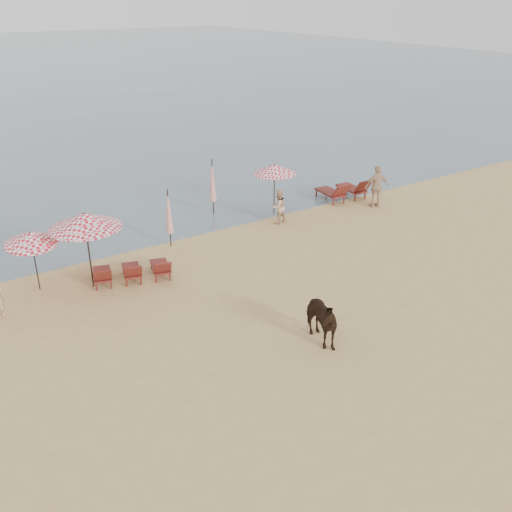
{
  "coord_description": "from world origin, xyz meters",
  "views": [
    {
      "loc": [
        -9.52,
        -9.48,
        9.15
      ],
      "look_at": [
        0.0,
        5.0,
        1.1
      ],
      "focal_mm": 40.0,
      "sensor_mm": 36.0,
      "label": 1
    }
  ],
  "objects": [
    {
      "name": "lounger_cluster_right",
      "position": [
        8.41,
        10.07,
        0.5
      ],
      "size": [
        2.16,
        2.09,
        0.72
      ],
      "rotation": [
        0.0,
        0.0,
        -0.08
      ],
      "color": "maroon",
      "rests_on": "ground"
    },
    {
      "name": "umbrella_open_left_b",
      "position": [
        -6.28,
        8.79,
        1.88
      ],
      "size": [
        1.7,
        1.73,
        2.17
      ],
      "rotation": [
        0.0,
        0.0,
        0.43
      ],
      "color": "black",
      "rests_on": "ground"
    },
    {
      "name": "ground",
      "position": [
        0.0,
        0.0,
        0.0
      ],
      "size": [
        120.0,
        120.0,
        0.0
      ],
      "primitive_type": "plane",
      "color": "tan",
      "rests_on": "ground"
    },
    {
      "name": "umbrella_closed_left",
      "position": [
        2.21,
        11.87,
        1.56
      ],
      "size": [
        0.31,
        0.31,
        2.53
      ],
      "rotation": [
        0.0,
        0.0,
        0.13
      ],
      "color": "black",
      "rests_on": "ground"
    },
    {
      "name": "cow",
      "position": [
        -0.45,
        1.12,
        0.76
      ],
      "size": [
        1.07,
        1.89,
        1.51
      ],
      "primitive_type": "imported",
      "rotation": [
        0.0,
        0.0,
        -0.15
      ],
      "color": "black",
      "rests_on": "ground"
    },
    {
      "name": "beachgoer_right_a",
      "position": [
        3.99,
        9.31,
        0.75
      ],
      "size": [
        0.79,
        0.65,
        1.51
      ],
      "primitive_type": "imported",
      "rotation": [
        0.0,
        0.0,
        3.25
      ],
      "color": "tan",
      "rests_on": "ground"
    },
    {
      "name": "beachgoer_right_b",
      "position": [
        9.0,
        8.52,
        0.98
      ],
      "size": [
        1.24,
        0.83,
        1.96
      ],
      "primitive_type": "imported",
      "rotation": [
        0.0,
        0.0,
        2.81
      ],
      "color": "tan",
      "rests_on": "ground"
    },
    {
      "name": "umbrella_closed_right",
      "position": [
        -1.0,
        9.61,
        1.45
      ],
      "size": [
        0.29,
        0.29,
        2.36
      ],
      "rotation": [
        0.0,
        0.0,
        -0.29
      ],
      "color": "black",
      "rests_on": "ground"
    },
    {
      "name": "umbrella_open_right",
      "position": [
        4.51,
        10.38,
        2.08
      ],
      "size": [
        1.89,
        1.89,
        2.31
      ],
      "rotation": [
        0.0,
        0.0,
        -0.31
      ],
      "color": "black",
      "rests_on": "ground"
    },
    {
      "name": "umbrella_open_left_a",
      "position": [
        -4.7,
        7.96,
        2.41
      ],
      "size": [
        2.36,
        2.36,
        2.69
      ],
      "rotation": [
        0.0,
        0.0,
        0.01
      ],
      "color": "black",
      "rests_on": "ground"
    },
    {
      "name": "lounger_cluster_left",
      "position": [
        -3.42,
        7.61,
        0.4
      ],
      "size": [
        2.91,
        2.18,
        0.57
      ],
      "rotation": [
        0.0,
        0.0,
        -0.28
      ],
      "color": "maroon",
      "rests_on": "ground"
    }
  ]
}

